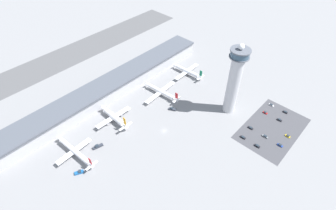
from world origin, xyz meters
name	(u,v)px	position (x,y,z in m)	size (l,w,h in m)	color
ground_plane	(164,131)	(0.00, 0.00, 0.00)	(1000.00, 1000.00, 0.00)	gray
terminal_building	(110,88)	(0.00, 70.00, 7.32)	(219.15, 25.00, 14.46)	#B2B2B7
runway_strip	(62,59)	(0.00, 159.50, 0.00)	(328.72, 44.00, 0.01)	#515154
control_tower	(234,79)	(57.56, -24.30, 33.82)	(15.80, 15.80, 65.84)	#BCBCC1
parking_lot_surface	(272,128)	(63.22, -64.05, 0.00)	(64.00, 40.00, 0.01)	#424247
airplane_gate_alpha	(75,151)	(-62.78, 32.37, 4.44)	(30.26, 41.81, 12.12)	white
airplane_gate_bravo	(114,117)	(-20.31, 39.14, 4.43)	(34.24, 33.30, 14.20)	white
airplane_gate_charlie	(161,92)	(31.39, 33.43, 3.79)	(40.38, 38.36, 11.56)	white
airplane_gate_delta	(187,71)	(73.65, 36.50, 3.82)	(35.90, 35.23, 12.06)	silver
service_truck_catering	(98,146)	(-47.24, 26.20, 0.97)	(8.48, 4.15, 2.80)	black
service_truck_fuel	(79,172)	(-69.98, 16.88, 0.83)	(6.74, 5.03, 2.40)	black
service_truck_baggage	(172,109)	(23.20, 12.05, 0.88)	(5.18, 7.04, 2.53)	black
car_navy_sedan	(280,145)	(50.36, -76.83, 0.56)	(1.92, 4.36, 1.46)	black
car_silver_sedan	(265,113)	(75.77, -50.95, 0.61)	(1.76, 4.03, 1.57)	black
car_maroon_suv	(243,137)	(37.66, -51.33, 0.55)	(2.07, 4.61, 1.42)	black
car_green_van	(285,112)	(88.50, -63.59, 0.58)	(1.85, 4.26, 1.50)	black
car_grey_coupe	(271,105)	(88.69, -50.24, 0.59)	(2.01, 4.85, 1.52)	black
car_red_hatchback	(288,136)	(63.44, -77.20, 0.52)	(2.03, 4.13, 1.36)	black
car_blue_compact	(265,136)	(50.56, -63.96, 0.62)	(1.93, 4.84, 1.59)	black
car_yellow_taxi	(279,120)	(75.87, -64.12, 0.61)	(1.82, 4.35, 1.56)	black
car_white_wagon	(257,146)	(37.54, -64.05, 0.61)	(1.74, 4.59, 1.57)	black
car_black_suv	(250,128)	(50.89, -50.64, 0.53)	(1.85, 4.66, 1.37)	black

